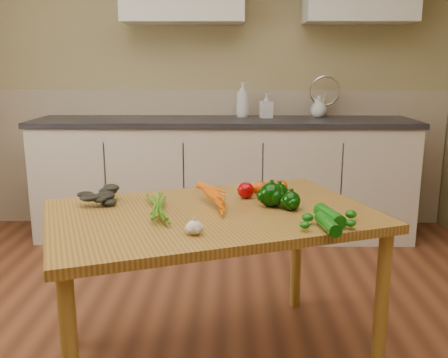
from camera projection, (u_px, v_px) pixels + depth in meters
name	position (u px, v px, depth m)	size (l,w,h in m)	color
room	(157.00, 79.00, 1.70)	(4.04, 5.04, 2.64)	brown
counter_run	(225.00, 176.00, 3.84)	(2.84, 0.64, 1.14)	beige
table	(211.00, 229.00, 2.08)	(1.52, 1.25, 0.70)	olive
soap_bottle_a	(243.00, 100.00, 3.85)	(0.10, 0.10, 0.27)	silver
soap_bottle_b	(266.00, 106.00, 3.79)	(0.08, 0.09, 0.19)	silver
soap_bottle_c	(319.00, 106.00, 3.86)	(0.13, 0.13, 0.16)	silver
carrot_bunch	(198.00, 202.00, 2.08)	(0.24, 0.19, 0.07)	#D85905
leafy_greens	(98.00, 193.00, 2.16)	(0.19, 0.17, 0.09)	black
garlic_bulb	(194.00, 228.00, 1.78)	(0.06, 0.06, 0.05)	beige
pepper_a	(271.00, 195.00, 2.13)	(0.10, 0.10, 0.10)	black
pepper_b	(279.00, 193.00, 2.21)	(0.08, 0.08, 0.08)	black
pepper_c	(291.00, 201.00, 2.08)	(0.08, 0.08, 0.08)	black
tomato_a	(246.00, 190.00, 2.26)	(0.08, 0.08, 0.07)	#960205
tomato_b	(260.00, 188.00, 2.32)	(0.07, 0.07, 0.06)	#C64104
tomato_c	(281.00, 187.00, 2.36)	(0.07, 0.07, 0.06)	#C64104
zucchini_a	(330.00, 216.00, 1.91)	(0.06, 0.06, 0.18)	#084D08
zucchini_b	(328.00, 224.00, 1.82)	(0.05, 0.05, 0.17)	#084D08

